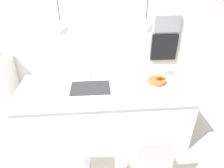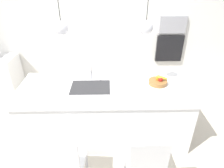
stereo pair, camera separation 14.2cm
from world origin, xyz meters
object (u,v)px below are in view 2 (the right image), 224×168
microwave (173,25)px  chair_near (63,161)px  fruit_bowl (158,81)px  chair_middle (145,160)px  oven (169,48)px

microwave → chair_near: bearing=-125.7°
fruit_bowl → microwave: 1.67m
fruit_bowl → microwave: (0.58, 1.50, 0.46)m
fruit_bowl → microwave: microwave is taller
fruit_bowl → chair_middle: (-0.33, -1.03, -0.44)m
fruit_bowl → chair_middle: size_ratio=0.30×
oven → microwave: bearing=0.0°
chair_near → oven: bearing=54.3°
microwave → chair_middle: (-0.91, -2.53, -0.90)m
microwave → chair_middle: microwave is taller
oven → fruit_bowl: bearing=-111.0°
oven → chair_near: oven is taller
microwave → chair_near: microwave is taller
microwave → chair_near: (-1.82, -2.53, -0.90)m
fruit_bowl → microwave: size_ratio=0.51×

